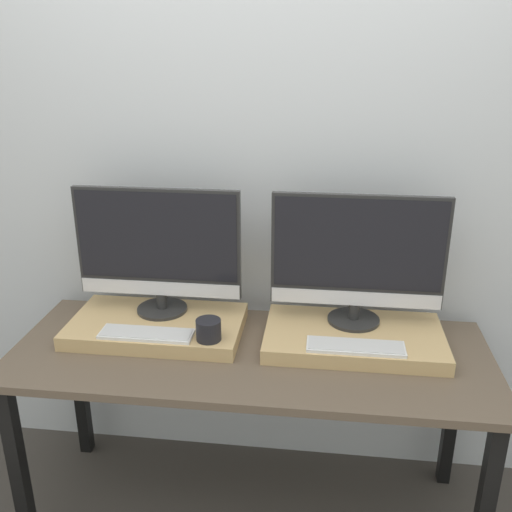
{
  "coord_description": "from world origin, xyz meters",
  "views": [
    {
      "loc": [
        0.24,
        -1.46,
        1.79
      ],
      "look_at": [
        0.0,
        0.5,
        1.04
      ],
      "focal_mm": 40.0,
      "sensor_mm": 36.0,
      "label": 1
    }
  ],
  "objects_px": {
    "monitor_left": "(158,248)",
    "monitor_right": "(358,257)",
    "keyboard_right": "(356,346)",
    "keyboard_left": "(146,334)",
    "mug": "(209,330)"
  },
  "relations": [
    {
      "from": "keyboard_left",
      "to": "keyboard_right",
      "type": "height_order",
      "value": "same"
    },
    {
      "from": "monitor_left",
      "to": "monitor_right",
      "type": "distance_m",
      "value": 0.75
    },
    {
      "from": "keyboard_right",
      "to": "keyboard_left",
      "type": "bearing_deg",
      "value": 180.0
    },
    {
      "from": "monitor_left",
      "to": "keyboard_left",
      "type": "bearing_deg",
      "value": -90.0
    },
    {
      "from": "monitor_right",
      "to": "keyboard_right",
      "type": "distance_m",
      "value": 0.33
    },
    {
      "from": "keyboard_left",
      "to": "keyboard_right",
      "type": "bearing_deg",
      "value": 0.0
    },
    {
      "from": "monitor_left",
      "to": "monitor_right",
      "type": "xyz_separation_m",
      "value": [
        0.75,
        0.0,
        0.0
      ]
    },
    {
      "from": "monitor_left",
      "to": "mug",
      "type": "bearing_deg",
      "value": -41.85
    },
    {
      "from": "monitor_left",
      "to": "keyboard_right",
      "type": "xyz_separation_m",
      "value": [
        0.75,
        -0.21,
        -0.26
      ]
    },
    {
      "from": "monitor_left",
      "to": "monitor_right",
      "type": "bearing_deg",
      "value": 0.0
    },
    {
      "from": "monitor_right",
      "to": "keyboard_left",
      "type": "bearing_deg",
      "value": -164.62
    },
    {
      "from": "monitor_right",
      "to": "keyboard_right",
      "type": "bearing_deg",
      "value": -90.0
    },
    {
      "from": "keyboard_left",
      "to": "mug",
      "type": "relative_size",
      "value": 3.77
    },
    {
      "from": "monitor_left",
      "to": "mug",
      "type": "distance_m",
      "value": 0.38
    },
    {
      "from": "monitor_left",
      "to": "keyboard_right",
      "type": "relative_size",
      "value": 1.87
    }
  ]
}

